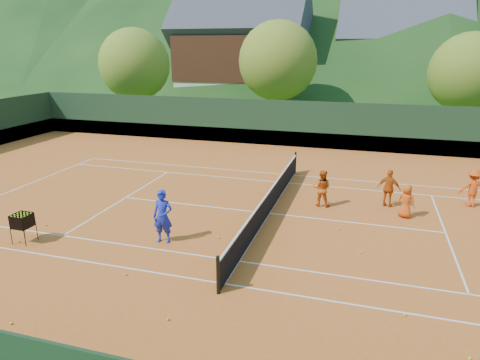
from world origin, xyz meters
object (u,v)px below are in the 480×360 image
(student_b, at_px, (389,188))
(ball_hopper, at_px, (22,221))
(student_d, at_px, (473,188))
(chalet_mid, at_px, (399,60))
(coach, at_px, (163,217))
(chalet_left, at_px, (242,53))
(student_c, at_px, (406,201))
(tennis_net, at_px, (269,201))
(student_a, at_px, (322,188))

(student_b, relative_size, ball_hopper, 1.56)
(student_b, relative_size, student_d, 0.98)
(student_d, distance_m, chalet_mid, 31.18)
(student_d, bearing_deg, coach, 22.65)
(chalet_left, height_order, chalet_mid, chalet_left)
(student_c, bearing_deg, student_d, -119.88)
(coach, height_order, student_c, coach)
(student_c, xyz_separation_m, tennis_net, (-5.09, -1.12, -0.15))
(student_b, distance_m, chalet_left, 31.77)
(ball_hopper, bearing_deg, student_b, 30.83)
(student_d, xyz_separation_m, ball_hopper, (-15.04, -8.03, -0.05))
(student_c, height_order, chalet_mid, chalet_mid)
(ball_hopper, bearing_deg, coach, 16.99)
(student_b, bearing_deg, ball_hopper, 46.05)
(coach, distance_m, student_c, 9.17)
(student_b, bearing_deg, student_a, 30.14)
(student_a, bearing_deg, chalet_mid, -94.07)
(student_d, xyz_separation_m, chalet_left, (-17.75, 26.85, 4.83))
(student_a, xyz_separation_m, ball_hopper, (-9.15, -6.33, -0.02))
(student_a, height_order, student_d, student_d)
(student_d, relative_size, tennis_net, 0.13)
(tennis_net, relative_size, chalet_mid, 0.95)
(chalet_left, bearing_deg, tennis_net, -71.57)
(chalet_left, bearing_deg, chalet_mid, 14.04)
(student_c, height_order, student_d, student_d)
(student_d, relative_size, ball_hopper, 1.59)
(coach, bearing_deg, chalet_mid, 69.77)
(student_c, relative_size, chalet_mid, 0.10)
(tennis_net, bearing_deg, coach, -128.65)
(tennis_net, distance_m, chalet_mid, 34.81)
(chalet_mid, bearing_deg, student_b, -92.72)
(student_c, bearing_deg, student_a, 17.19)
(student_a, distance_m, student_b, 2.72)
(student_d, bearing_deg, ball_hopper, 18.51)
(chalet_left, bearing_deg, coach, -77.90)
(student_b, relative_size, chalet_left, 0.11)
(student_c, distance_m, ball_hopper, 13.76)
(student_a, bearing_deg, ball_hopper, 37.85)
(student_c, distance_m, chalet_mid, 33.17)
(coach, bearing_deg, student_c, 23.40)
(student_a, bearing_deg, student_b, -161.89)
(student_a, distance_m, ball_hopper, 11.12)
(student_b, distance_m, tennis_net, 4.98)
(student_a, distance_m, student_d, 6.13)
(student_c, bearing_deg, chalet_left, -39.58)
(tennis_net, bearing_deg, student_c, 12.44)
(student_c, height_order, tennis_net, student_c)
(chalet_left, relative_size, chalet_mid, 1.09)
(student_d, bearing_deg, chalet_mid, -96.35)
(coach, relative_size, student_c, 1.39)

